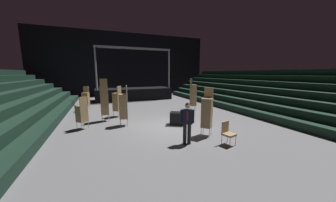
% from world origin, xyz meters
% --- Properties ---
extents(ground_plane, '(22.00, 30.00, 0.10)m').
position_xyz_m(ground_plane, '(0.00, 0.00, -0.05)').
color(ground_plane, slate).
extents(arena_end_wall, '(22.00, 0.30, 8.00)m').
position_xyz_m(arena_end_wall, '(0.00, 15.00, 4.00)').
color(arena_end_wall, black).
rests_on(arena_end_wall, ground_plane).
extents(bleacher_bank_right, '(5.25, 24.00, 3.15)m').
position_xyz_m(bleacher_bank_right, '(8.38, 1.00, 1.58)').
color(bleacher_bank_right, black).
rests_on(bleacher_bank_right, ground_plane).
extents(stage_riser, '(7.92, 2.74, 5.43)m').
position_xyz_m(stage_riser, '(-0.00, 10.49, 0.70)').
color(stage_riser, black).
rests_on(stage_riser, ground_plane).
extents(man_with_tie, '(0.56, 0.37, 1.73)m').
position_xyz_m(man_with_tie, '(-0.27, -2.46, 0.98)').
color(man_with_tie, black).
rests_on(man_with_tie, ground_plane).
extents(chair_stack_front_left, '(0.62, 0.62, 1.71)m').
position_xyz_m(chair_stack_front_left, '(-4.40, 1.21, 0.86)').
color(chair_stack_front_left, '#B2B5BA').
rests_on(chair_stack_front_left, ground_plane).
extents(chair_stack_front_right, '(0.55, 0.55, 1.88)m').
position_xyz_m(chair_stack_front_right, '(-4.51, 5.95, 0.94)').
color(chair_stack_front_right, '#B2B5BA').
rests_on(chair_stack_front_right, ground_plane).
extents(chair_stack_mid_left, '(0.51, 0.51, 2.22)m').
position_xyz_m(chair_stack_mid_left, '(-2.32, 1.05, 1.11)').
color(chair_stack_mid_left, '#B2B5BA').
rests_on(chair_stack_mid_left, ground_plane).
extents(chair_stack_mid_right, '(0.62, 0.62, 2.05)m').
position_xyz_m(chair_stack_mid_right, '(-2.45, 3.26, 1.03)').
color(chair_stack_mid_right, '#B2B5BA').
rests_on(chair_stack_mid_right, ground_plane).
extents(chair_stack_mid_centre, '(0.62, 0.62, 2.22)m').
position_xyz_m(chair_stack_mid_centre, '(1.02, -1.94, 1.11)').
color(chair_stack_mid_centre, '#B2B5BA').
rests_on(chair_stack_mid_centre, ground_plane).
extents(chair_stack_rear_left, '(0.45, 0.45, 2.56)m').
position_xyz_m(chair_stack_rear_left, '(-3.26, 2.42, 1.28)').
color(chair_stack_rear_left, '#B2B5BA').
rests_on(chair_stack_rear_left, ground_plane).
extents(chair_stack_rear_right, '(0.54, 0.54, 2.48)m').
position_xyz_m(chair_stack_rear_right, '(3.13, 3.00, 1.24)').
color(chair_stack_rear_right, '#B2B5BA').
rests_on(chair_stack_rear_right, ground_plane).
extents(equipment_road_case, '(1.08, 0.96, 0.70)m').
position_xyz_m(equipment_road_case, '(0.55, 0.14, 0.35)').
color(equipment_road_case, black).
rests_on(equipment_road_case, ground_plane).
extents(loose_chair_near_man, '(0.54, 0.54, 0.95)m').
position_xyz_m(loose_chair_near_man, '(1.23, -3.12, 0.53)').
color(loose_chair_near_man, '#B2B5BA').
rests_on(loose_chair_near_man, ground_plane).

